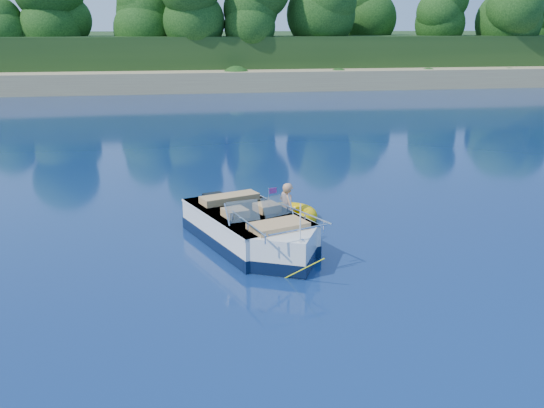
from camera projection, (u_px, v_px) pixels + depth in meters
name	position (u px, v px, depth m)	size (l,w,h in m)	color
ground	(409.00, 261.00, 12.84)	(160.00, 160.00, 0.00)	#091540
shoreline	(208.00, 59.00, 72.89)	(170.00, 59.00, 6.00)	#9D815B
treeline	(225.00, 17.00, 50.08)	(150.00, 7.12, 8.19)	black
motorboat	(254.00, 233.00, 13.59)	(2.89, 4.88, 1.70)	white
tow_tube	(288.00, 216.00, 15.57)	(1.89, 1.89, 0.40)	#F3BA00
boy	(285.00, 218.00, 15.69)	(0.53, 0.35, 1.45)	tan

